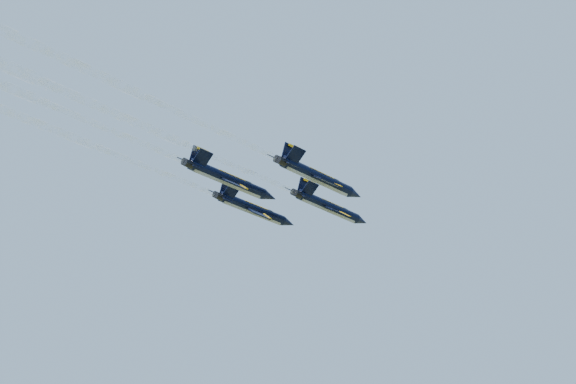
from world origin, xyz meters
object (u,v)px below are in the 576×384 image
Objects in this scene: jet_right at (319,178)px; jet_lead at (330,207)px; jet_left at (254,209)px; jet_slot at (230,180)px.

jet_lead is at bearing 131.43° from jet_right.
jet_lead is 1.00× the size of jet_left.
jet_lead and jet_right have the same top height.
jet_lead is 14.55m from jet_right.
jet_lead is at bearing 46.52° from jet_left.
jet_lead is 1.00× the size of jet_right.
jet_lead is at bearing 90.59° from jet_slot.
jet_slot is (-11.46, -7.85, 0.00)m from jet_right.
jet_left and jet_right have the same top height.
jet_left is 1.00× the size of jet_slot.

